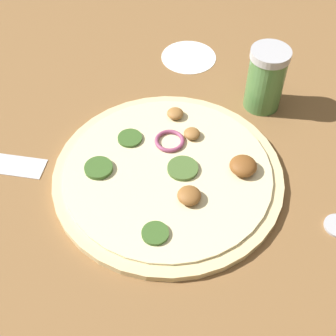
{
  "coord_description": "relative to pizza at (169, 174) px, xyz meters",
  "views": [
    {
      "loc": [
        -0.34,
        -0.21,
        0.5
      ],
      "look_at": [
        0.0,
        0.0,
        0.02
      ],
      "focal_mm": 50.0,
      "sensor_mm": 36.0,
      "label": 1
    }
  ],
  "objects": [
    {
      "name": "ground_plane",
      "position": [
        -0.0,
        0.0,
        -0.01
      ],
      "size": [
        3.0,
        3.0,
        0.0
      ],
      "primitive_type": "plane",
      "color": "brown"
    },
    {
      "name": "pizza",
      "position": [
        0.0,
        0.0,
        0.0
      ],
      "size": [
        0.31,
        0.31,
        0.03
      ],
      "color": "beige",
      "rests_on": "ground_plane"
    },
    {
      "name": "spice_jar",
      "position": [
        0.2,
        -0.05,
        0.04
      ],
      "size": [
        0.06,
        0.06,
        0.1
      ],
      "color": "#4C7F42",
      "rests_on": "ground_plane"
    },
    {
      "name": "flour_patch",
      "position": [
        0.25,
        0.11,
        -0.01
      ],
      "size": [
        0.1,
        0.1,
        0.0
      ],
      "color": "white",
      "rests_on": "ground_plane"
    }
  ]
}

